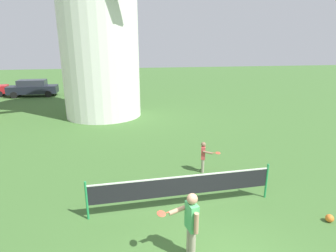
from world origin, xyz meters
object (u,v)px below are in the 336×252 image
object	(u,v)px
player_near	(191,222)
parked_car_cream	(92,86)
player_far	(204,155)
stray_ball	(330,218)
tennis_net	(183,186)
parked_car_black	(33,88)

from	to	relation	value
player_near	parked_car_cream	world-z (taller)	parked_car_cream
player_far	stray_ball	bearing A→B (deg)	-57.31
tennis_net	parked_car_cream	distance (m)	21.42
player_far	player_near	bearing A→B (deg)	-113.19
player_near	parked_car_cream	bearing A→B (deg)	98.16
tennis_net	parked_car_black	size ratio (longest dim) A/B	1.21
stray_ball	parked_car_cream	size ratio (longest dim) A/B	0.05
stray_ball	player_near	bearing A→B (deg)	-174.39
tennis_net	parked_car_black	xyz separation A→B (m)	(-9.06, 20.90, 0.12)
parked_car_black	player_far	bearing A→B (deg)	-61.10
player_far	parked_car_cream	xyz separation A→B (m)	(-4.96, 19.04, 0.15)
player_near	parked_car_cream	size ratio (longest dim) A/B	0.36
tennis_net	player_far	xyz separation A→B (m)	(1.34, 2.07, -0.03)
tennis_net	player_near	bearing A→B (deg)	-100.14
tennis_net	player_far	distance (m)	2.46
parked_car_black	parked_car_cream	bearing A→B (deg)	2.18
player_near	stray_ball	world-z (taller)	player_near
player_near	parked_car_cream	distance (m)	23.17
tennis_net	stray_ball	xyz separation A→B (m)	(3.60, -1.45, -0.58)
player_far	parked_car_black	distance (m)	21.52
player_near	parked_car_cream	xyz separation A→B (m)	(-3.29, 22.94, -0.05)
player_far	stray_ball	distance (m)	4.21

